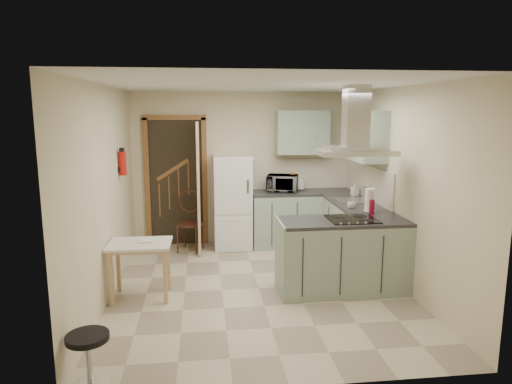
{
  "coord_description": "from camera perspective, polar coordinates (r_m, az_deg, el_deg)",
  "views": [
    {
      "loc": [
        -0.67,
        -5.39,
        2.22
      ],
      "look_at": [
        0.02,
        0.45,
        1.15
      ],
      "focal_mm": 32.0,
      "sensor_mm": 36.0,
      "label": 1
    }
  ],
  "objects": [
    {
      "name": "floor",
      "position": [
        5.87,
        0.29,
        -11.92
      ],
      "size": [
        4.2,
        4.2,
        0.0
      ],
      "primitive_type": "plane",
      "color": "beige",
      "rests_on": "ground"
    },
    {
      "name": "microwave",
      "position": [
        7.44,
        3.32,
        1.12
      ],
      "size": [
        0.56,
        0.46,
        0.27
      ],
      "primitive_type": "imported",
      "rotation": [
        0.0,
        0.0,
        -0.31
      ],
      "color": "black",
      "rests_on": "counter_back"
    },
    {
      "name": "cereal_box",
      "position": [
        7.6,
        4.62,
        1.33
      ],
      "size": [
        0.11,
        0.2,
        0.28
      ],
      "primitive_type": "cube",
      "rotation": [
        0.0,
        0.0,
        -0.18
      ],
      "color": "#CD6818",
      "rests_on": "counter_back"
    },
    {
      "name": "book",
      "position": [
        5.6,
        -14.4,
        -5.48
      ],
      "size": [
        0.17,
        0.23,
        0.1
      ],
      "primitive_type": "imported",
      "rotation": [
        0.0,
        0.0,
        0.03
      ],
      "color": "#A23636",
      "rests_on": "drop_leaf_table"
    },
    {
      "name": "doorway",
      "position": [
        7.56,
        -9.94,
        1.25
      ],
      "size": [
        1.1,
        0.12,
        2.1
      ],
      "primitive_type": "cube",
      "color": "brown",
      "rests_on": "floor"
    },
    {
      "name": "splashback",
      "position": [
        7.73,
        5.48,
        2.3
      ],
      "size": [
        1.68,
        0.02,
        0.5
      ],
      "primitive_type": "cube",
      "color": "beige",
      "rests_on": "counter_back"
    },
    {
      "name": "drop_leaf_table",
      "position": [
        5.65,
        -14.19,
        -9.46
      ],
      "size": [
        0.73,
        0.56,
        0.68
      ],
      "primitive_type": "cube",
      "rotation": [
        0.0,
        0.0,
        -0.02
      ],
      "color": "tan",
      "rests_on": "floor"
    },
    {
      "name": "wall_cabinet_back",
      "position": [
        7.5,
        5.76,
        7.43
      ],
      "size": [
        0.85,
        0.35,
        0.7
      ],
      "primitive_type": "cube",
      "color": "#9EB2A0",
      "rests_on": "back_wall"
    },
    {
      "name": "soap_bottle",
      "position": [
        7.21,
        12.25,
        0.36
      ],
      "size": [
        0.12,
        0.12,
        0.21
      ],
      "primitive_type": "imported",
      "rotation": [
        0.0,
        0.0,
        0.27
      ],
      "color": "silver",
      "rests_on": "counter_right"
    },
    {
      "name": "kettle",
      "position": [
        7.58,
        5.58,
        0.95
      ],
      "size": [
        0.15,
        0.15,
        0.19
      ],
      "primitive_type": "cylinder",
      "rotation": [
        0.0,
        0.0,
        0.19
      ],
      "color": "white",
      "rests_on": "counter_back"
    },
    {
      "name": "fire_extinguisher",
      "position": [
        6.42,
        -16.35,
        3.46
      ],
      "size": [
        0.1,
        0.1,
        0.32
      ],
      "primitive_type": "cylinder",
      "color": "#B2140F",
      "rests_on": "left_wall"
    },
    {
      "name": "cup",
      "position": [
        6.28,
        11.83,
        -1.63
      ],
      "size": [
        0.15,
        0.15,
        0.09
      ],
      "primitive_type": "imported",
      "rotation": [
        0.0,
        0.0,
        -0.42
      ],
      "color": "silver",
      "rests_on": "counter_right"
    },
    {
      "name": "hob",
      "position": [
        5.66,
        11.92,
        -3.33
      ],
      "size": [
        0.58,
        0.5,
        0.01
      ],
      "primitive_type": "cube",
      "color": "black",
      "rests_on": "peninsula"
    },
    {
      "name": "counter_right",
      "position": [
        7.09,
        11.32,
        -4.36
      ],
      "size": [
        0.6,
        1.95,
        0.9
      ],
      "primitive_type": "cube",
      "color": "#9EB2A0",
      "rests_on": "floor"
    },
    {
      "name": "extractor_hood",
      "position": [
        5.53,
        12.23,
        4.9
      ],
      "size": [
        0.9,
        0.55,
        0.1
      ],
      "primitive_type": "cube",
      "color": "silver",
      "rests_on": "ceiling"
    },
    {
      "name": "sink",
      "position": [
        6.83,
        11.9,
        -1.02
      ],
      "size": [
        0.45,
        0.4,
        0.01
      ],
      "primitive_type": "cube",
      "color": "silver",
      "rests_on": "counter_right"
    },
    {
      "name": "right_wall",
      "position": [
        6.01,
        17.61,
        0.53
      ],
      "size": [
        0.0,
        4.2,
        4.2
      ],
      "primitive_type": "plane",
      "rotation": [
        1.57,
        0.0,
        -1.57
      ],
      "color": "beige",
      "rests_on": "floor"
    },
    {
      "name": "peninsula",
      "position": [
        5.76,
        10.8,
        -7.78
      ],
      "size": [
        1.55,
        0.65,
        0.9
      ],
      "primitive_type": "cube",
      "color": "#9EB2A0",
      "rests_on": "floor"
    },
    {
      "name": "wall_cabinet_right",
      "position": [
        6.66,
        13.5,
        6.84
      ],
      "size": [
        0.35,
        0.9,
        0.7
      ],
      "primitive_type": "cube",
      "color": "#9EB2A0",
      "rests_on": "right_wall"
    },
    {
      "name": "bentwood_chair",
      "position": [
        7.27,
        -8.24,
        -3.98
      ],
      "size": [
        0.5,
        0.5,
        0.88
      ],
      "primitive_type": "cube",
      "rotation": [
        0.0,
        0.0,
        -0.35
      ],
      "color": "#442016",
      "rests_on": "floor"
    },
    {
      "name": "left_wall",
      "position": [
        5.59,
        -18.33,
        -0.2
      ],
      "size": [
        0.0,
        4.2,
        4.2
      ],
      "primitive_type": "plane",
      "rotation": [
        1.57,
        0.0,
        1.57
      ],
      "color": "beige",
      "rests_on": "floor"
    },
    {
      "name": "counter_back",
      "position": [
        7.52,
        3.62,
        -3.33
      ],
      "size": [
        1.08,
        0.6,
        0.9
      ],
      "primitive_type": "cube",
      "color": "#9EB2A0",
      "rests_on": "floor"
    },
    {
      "name": "back_wall",
      "position": [
        7.58,
        -1.64,
        2.95
      ],
      "size": [
        3.6,
        0.0,
        3.6
      ],
      "primitive_type": "plane",
      "rotation": [
        1.57,
        0.0,
        0.0
      ],
      "color": "beige",
      "rests_on": "floor"
    },
    {
      "name": "ceiling",
      "position": [
        5.44,
        0.32,
        13.27
      ],
      "size": [
        4.2,
        4.2,
        0.0
      ],
      "primitive_type": "plane",
      "rotation": [
        3.14,
        0.0,
        0.0
      ],
      "color": "silver",
      "rests_on": "back_wall"
    },
    {
      "name": "stool",
      "position": [
        4.13,
        -20.15,
        -19.16
      ],
      "size": [
        0.35,
        0.35,
        0.46
      ],
      "primitive_type": "cylinder",
      "rotation": [
        0.0,
        0.0,
        -0.02
      ],
      "color": "black",
      "rests_on": "floor"
    },
    {
      "name": "paper_towel",
      "position": [
        6.13,
        14.01,
        -0.94
      ],
      "size": [
        0.15,
        0.15,
        0.31
      ],
      "primitive_type": "cylinder",
      "rotation": [
        0.0,
        0.0,
        0.28
      ],
      "color": "white",
      "rests_on": "counter_right"
    },
    {
      "name": "fridge",
      "position": [
        7.35,
        -2.97,
        -1.24
      ],
      "size": [
        0.6,
        0.6,
        1.5
      ],
      "primitive_type": "cube",
      "color": "white",
      "rests_on": "floor"
    },
    {
      "name": "red_bottle",
      "position": [
        5.96,
        14.28,
        -1.86
      ],
      "size": [
        0.07,
        0.07,
        0.19
      ],
      "primitive_type": "cylinder",
      "rotation": [
        0.0,
        0.0,
        0.02
      ],
      "color": "maroon",
      "rests_on": "peninsula"
    }
  ]
}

